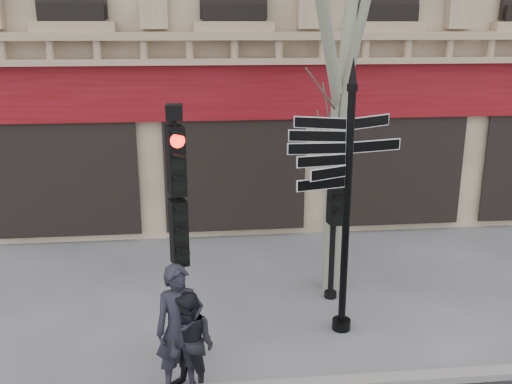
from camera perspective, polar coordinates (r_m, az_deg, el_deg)
ground at (r=9.86m, az=0.08°, el=-14.63°), size 80.00×80.00×0.00m
fingerpost at (r=9.18m, az=9.31°, el=3.73°), size 2.07×2.07×4.62m
traffic_signal_main at (r=8.45m, az=-7.81°, el=-1.32°), size 0.51×0.41×4.01m
traffic_signal_secondary at (r=10.69m, az=7.77°, el=-2.11°), size 0.44×0.34×2.47m
pedestrian_a at (r=8.33m, az=-7.64°, el=-13.43°), size 0.79×0.61×1.92m
pedestrian_b at (r=8.31m, az=-6.56°, el=-14.95°), size 0.95×0.90×1.55m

